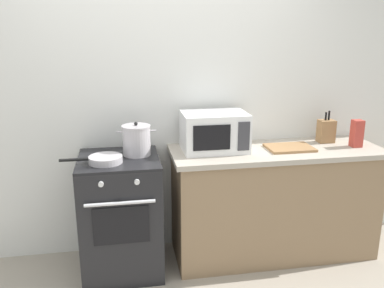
{
  "coord_description": "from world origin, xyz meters",
  "views": [
    {
      "loc": [
        -0.32,
        -2.34,
        1.84
      ],
      "look_at": [
        0.21,
        0.6,
        1.0
      ],
      "focal_mm": 38.19,
      "sensor_mm": 36.0,
      "label": 1
    }
  ],
  "objects_px": {
    "stove": "(121,215)",
    "frying_pan": "(105,159)",
    "knife_block": "(326,131)",
    "pasta_box": "(357,133)",
    "microwave": "(214,132)",
    "stock_pot": "(137,140)",
    "cutting_board": "(290,148)"
  },
  "relations": [
    {
      "from": "microwave",
      "to": "frying_pan",
      "type": "bearing_deg",
      "value": -168.14
    },
    {
      "from": "pasta_box",
      "to": "knife_block",
      "type": "bearing_deg",
      "value": 136.09
    },
    {
      "from": "frying_pan",
      "to": "microwave",
      "type": "height_order",
      "value": "microwave"
    },
    {
      "from": "stock_pot",
      "to": "frying_pan",
      "type": "bearing_deg",
      "value": -146.67
    },
    {
      "from": "stove",
      "to": "knife_block",
      "type": "relative_size",
      "value": 3.43
    },
    {
      "from": "stove",
      "to": "microwave",
      "type": "relative_size",
      "value": 1.84
    },
    {
      "from": "stove",
      "to": "microwave",
      "type": "distance_m",
      "value": 0.97
    },
    {
      "from": "knife_block",
      "to": "pasta_box",
      "type": "height_order",
      "value": "knife_block"
    },
    {
      "from": "stock_pot",
      "to": "cutting_board",
      "type": "height_order",
      "value": "stock_pot"
    },
    {
      "from": "cutting_board",
      "to": "frying_pan",
      "type": "bearing_deg",
      "value": -176.08
    },
    {
      "from": "stove",
      "to": "cutting_board",
      "type": "bearing_deg",
      "value": 0.05
    },
    {
      "from": "frying_pan",
      "to": "pasta_box",
      "type": "distance_m",
      "value": 2.0
    },
    {
      "from": "cutting_board",
      "to": "pasta_box",
      "type": "xyz_separation_m",
      "value": [
        0.56,
        -0.03,
        0.1
      ]
    },
    {
      "from": "frying_pan",
      "to": "cutting_board",
      "type": "bearing_deg",
      "value": 3.92
    },
    {
      "from": "stock_pot",
      "to": "microwave",
      "type": "bearing_deg",
      "value": 1.98
    },
    {
      "from": "stock_pot",
      "to": "microwave",
      "type": "xyz_separation_m",
      "value": [
        0.61,
        0.02,
        0.04
      ]
    },
    {
      "from": "microwave",
      "to": "cutting_board",
      "type": "height_order",
      "value": "microwave"
    },
    {
      "from": "stock_pot",
      "to": "microwave",
      "type": "distance_m",
      "value": 0.61
    },
    {
      "from": "cutting_board",
      "to": "knife_block",
      "type": "relative_size",
      "value": 1.34
    },
    {
      "from": "knife_block",
      "to": "pasta_box",
      "type": "bearing_deg",
      "value": -43.91
    },
    {
      "from": "knife_block",
      "to": "stock_pot",
      "type": "bearing_deg",
      "value": -177.01
    },
    {
      "from": "stove",
      "to": "cutting_board",
      "type": "height_order",
      "value": "cutting_board"
    },
    {
      "from": "stock_pot",
      "to": "knife_block",
      "type": "distance_m",
      "value": 1.59
    },
    {
      "from": "microwave",
      "to": "cutting_board",
      "type": "distance_m",
      "value": 0.62
    },
    {
      "from": "stock_pot",
      "to": "knife_block",
      "type": "xyz_separation_m",
      "value": [
        1.58,
        0.08,
        -0.02
      ]
    },
    {
      "from": "stock_pot",
      "to": "frying_pan",
      "type": "height_order",
      "value": "stock_pot"
    },
    {
      "from": "microwave",
      "to": "stove",
      "type": "bearing_deg",
      "value": -173.95
    },
    {
      "from": "knife_block",
      "to": "microwave",
      "type": "bearing_deg",
      "value": -176.38
    },
    {
      "from": "frying_pan",
      "to": "microwave",
      "type": "relative_size",
      "value": 0.88
    },
    {
      "from": "stove",
      "to": "frying_pan",
      "type": "relative_size",
      "value": 2.09
    },
    {
      "from": "cutting_board",
      "to": "knife_block",
      "type": "xyz_separation_m",
      "value": [
        0.38,
        0.14,
        0.09
      ]
    },
    {
      "from": "cutting_board",
      "to": "knife_block",
      "type": "distance_m",
      "value": 0.41
    }
  ]
}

